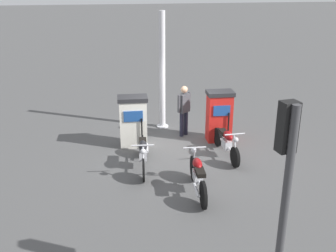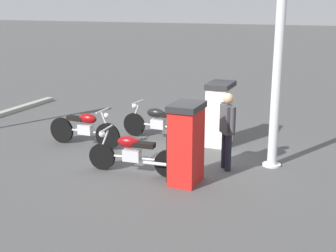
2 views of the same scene
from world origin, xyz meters
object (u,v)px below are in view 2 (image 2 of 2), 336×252
fuel_pump_near (220,113)px  motorcycle_extra (85,128)px  motorcycle_near_pump (159,122)px  motorcycle_far_pump (133,153)px  canopy_support_pole (277,81)px  fuel_pump_far (186,143)px  attendant_person (227,126)px

fuel_pump_near → motorcycle_extra: (3.04, 1.27, -0.32)m
motorcycle_near_pump → motorcycle_far_pump: size_ratio=1.05×
canopy_support_pole → fuel_pump_far: bearing=46.9°
fuel_pump_far → motorcycle_far_pump: (1.18, -0.11, -0.38)m
canopy_support_pole → fuel_pump_near: bearing=-37.1°
fuel_pump_near → motorcycle_extra: size_ratio=0.79×
fuel_pump_far → canopy_support_pole: 2.36m
fuel_pump_near → canopy_support_pole: size_ratio=0.40×
fuel_pump_far → motorcycle_near_pump: size_ratio=0.75×
canopy_support_pole → motorcycle_near_pump: bearing=-17.9°
motorcycle_extra → attendant_person: 3.66m
motorcycle_near_pump → fuel_pump_far: bearing=121.7°
motorcycle_far_pump → attendant_person: bearing=-153.2°
motorcycle_near_pump → attendant_person: bearing=144.3°
fuel_pump_near → fuel_pump_far: 2.65m
fuel_pump_near → motorcycle_extra: bearing=22.7°
motorcycle_near_pump → motorcycle_extra: size_ratio=1.08×
fuel_pump_far → motorcycle_extra: size_ratio=0.81×
fuel_pump_far → motorcycle_extra: 3.36m
motorcycle_far_pump → attendant_person: size_ratio=1.23×
motorcycle_extra → attendant_person: size_ratio=1.20×
motorcycle_extra → motorcycle_far_pump: bearing=145.5°
fuel_pump_near → attendant_person: 1.76m
motorcycle_near_pump → attendant_person: 2.66m
fuel_pump_near → motorcycle_near_pump: size_ratio=0.73×
motorcycle_far_pump → canopy_support_pole: size_ratio=0.53×
fuel_pump_near → canopy_support_pole: canopy_support_pole is taller
motorcycle_near_pump → canopy_support_pole: 3.45m
fuel_pump_far → motorcycle_near_pump: fuel_pump_far is taller
motorcycle_extra → attendant_person: (-3.61, 0.39, 0.47)m
attendant_person → canopy_support_pole: canopy_support_pole is taller
fuel_pump_far → motorcycle_far_pump: 1.25m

